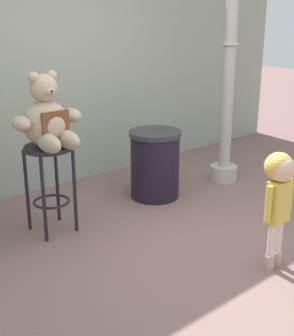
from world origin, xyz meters
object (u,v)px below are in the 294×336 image
object	(u,v)px
child_walking	(279,186)
trash_bin	(155,164)
bar_stool_with_teddy	(49,170)
teddy_bear	(48,120)
lamppost	(228,91)

from	to	relation	value
child_walking	trash_bin	bearing A→B (deg)	-133.89
bar_stool_with_teddy	teddy_bear	bearing A→B (deg)	-90.00
teddy_bear	lamppost	distance (m)	2.24
trash_bin	lamppost	world-z (taller)	lamppost
teddy_bear	bar_stool_with_teddy	bearing A→B (deg)	90.00
trash_bin	bar_stool_with_teddy	bearing A→B (deg)	-179.62
teddy_bear	trash_bin	world-z (taller)	teddy_bear
bar_stool_with_teddy	child_walking	bearing A→B (deg)	-59.62
bar_stool_with_teddy	teddy_bear	distance (m)	0.46
bar_stool_with_teddy	child_walking	xyz separation A→B (m)	(1.00, -1.70, 0.10)
teddy_bear	trash_bin	xyz separation A→B (m)	(1.27, 0.04, -0.68)
trash_bin	lamppost	bearing A→B (deg)	-8.94
trash_bin	lamppost	size ratio (longest dim) A/B	0.27
bar_stool_with_teddy	trash_bin	distance (m)	1.29
lamppost	child_walking	bearing A→B (deg)	-128.40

